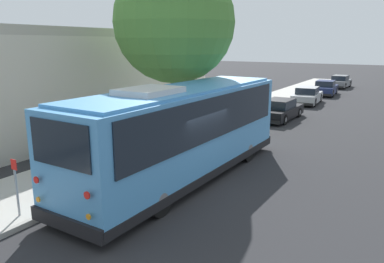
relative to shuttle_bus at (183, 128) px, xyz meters
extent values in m
plane|color=#28282B|center=(-0.52, -0.40, -1.80)|extent=(160.00, 160.00, 0.00)
cube|color=#B2AFA8|center=(-0.52, 3.35, -1.73)|extent=(80.00, 3.41, 0.15)
cube|color=#9D9A94|center=(-0.52, 1.57, -1.73)|extent=(80.00, 0.14, 0.15)
cube|color=#4C93D1|center=(0.01, 0.00, -0.11)|extent=(10.20, 2.63, 2.85)
cube|color=black|center=(0.01, 0.00, -1.40)|extent=(10.25, 2.68, 0.28)
cube|color=black|center=(0.01, 0.00, 0.51)|extent=(9.37, 2.70, 1.36)
cube|color=black|center=(5.11, -0.09, 0.51)|extent=(0.07, 2.15, 1.43)
cube|color=black|center=(-5.10, 0.09, 0.61)|extent=(0.06, 1.97, 1.09)
cube|color=black|center=(5.11, -0.09, 1.17)|extent=(0.07, 1.77, 0.22)
cube|color=#4C93D1|center=(0.01, 0.00, 1.35)|extent=(9.57, 2.39, 0.10)
cube|color=silver|center=(-1.81, 0.03, 1.47)|extent=(1.89, 1.42, 0.20)
cube|color=black|center=(5.13, -0.09, -1.36)|extent=(0.14, 2.48, 0.36)
cube|color=black|center=(-5.12, 0.09, -1.36)|extent=(0.14, 2.48, 0.36)
cylinder|color=red|center=(-5.16, 0.98, -0.40)|extent=(0.03, 0.18, 0.18)
cylinder|color=orange|center=(-5.16, 0.98, -0.91)|extent=(0.03, 0.14, 0.14)
cylinder|color=red|center=(-5.19, -0.79, -0.40)|extent=(0.03, 0.18, 0.18)
cylinder|color=orange|center=(-5.19, -0.79, -0.91)|extent=(0.03, 0.14, 0.14)
cube|color=white|center=(5.20, 0.73, -1.19)|extent=(0.05, 0.32, 0.18)
cube|color=white|center=(5.17, -0.91, -1.19)|extent=(0.05, 0.32, 0.18)
cube|color=black|center=(4.80, 1.30, 0.78)|extent=(0.06, 0.10, 0.24)
cylinder|color=black|center=(3.03, 1.02, -1.32)|extent=(0.96, 0.32, 0.96)
cylinder|color=slate|center=(3.03, 1.02, -1.32)|extent=(0.44, 0.33, 0.43)
cylinder|color=black|center=(2.99, -1.13, -1.32)|extent=(0.96, 0.32, 0.96)
cylinder|color=slate|center=(2.99, -1.13, -1.32)|extent=(0.44, 0.33, 0.43)
cylinder|color=black|center=(-2.82, 1.12, -1.32)|extent=(0.96, 0.32, 0.96)
cylinder|color=slate|center=(-2.82, 1.12, -1.32)|extent=(0.44, 0.33, 0.43)
cylinder|color=black|center=(-2.86, -1.02, -1.32)|extent=(0.96, 0.32, 0.96)
cylinder|color=slate|center=(-2.86, -1.02, -1.32)|extent=(0.44, 0.33, 0.43)
cube|color=black|center=(11.88, 0.46, -1.34)|extent=(4.44, 1.80, 0.62)
cube|color=black|center=(11.77, 0.46, -0.79)|extent=(2.12, 1.51, 0.48)
cube|color=black|center=(11.77, 0.46, -0.55)|extent=(2.03, 1.47, 0.05)
cube|color=black|center=(14.11, 0.41, -1.55)|extent=(0.12, 1.65, 0.20)
cube|color=black|center=(9.66, 0.51, -1.55)|extent=(0.12, 1.65, 0.20)
cylinder|color=black|center=(13.29, 1.20, -1.49)|extent=(0.62, 0.21, 0.62)
cylinder|color=slate|center=(13.29, 1.20, -1.49)|extent=(0.28, 0.23, 0.28)
cylinder|color=black|center=(13.26, -0.34, -1.49)|extent=(0.62, 0.21, 0.62)
cylinder|color=slate|center=(13.26, -0.34, -1.49)|extent=(0.28, 0.23, 0.28)
cylinder|color=black|center=(10.51, 1.27, -1.49)|extent=(0.62, 0.21, 0.62)
cylinder|color=slate|center=(10.51, 1.27, -1.49)|extent=(0.28, 0.23, 0.28)
cylinder|color=black|center=(10.48, -0.28, -1.49)|extent=(0.62, 0.21, 0.62)
cylinder|color=slate|center=(10.48, -0.28, -1.49)|extent=(0.28, 0.23, 0.28)
cube|color=#A8AAAF|center=(19.01, 0.62, -1.31)|extent=(4.22, 2.00, 0.65)
cube|color=black|center=(18.90, 0.61, -0.74)|extent=(2.05, 1.62, 0.48)
cube|color=#A8AAAF|center=(18.90, 0.61, -0.50)|extent=(1.97, 1.58, 0.05)
cube|color=black|center=(21.08, 0.76, -1.53)|extent=(0.19, 1.67, 0.20)
cube|color=black|center=(16.93, 0.48, -1.53)|extent=(0.19, 1.67, 0.20)
cylinder|color=black|center=(20.25, 1.49, -1.47)|extent=(0.68, 0.24, 0.67)
cylinder|color=slate|center=(20.25, 1.49, -1.47)|extent=(0.31, 0.24, 0.30)
cylinder|color=black|center=(20.36, -0.08, -1.47)|extent=(0.68, 0.24, 0.67)
cylinder|color=slate|center=(20.36, -0.08, -1.47)|extent=(0.31, 0.24, 0.30)
cylinder|color=black|center=(17.66, 1.32, -1.47)|extent=(0.68, 0.24, 0.67)
cylinder|color=slate|center=(17.66, 1.32, -1.47)|extent=(0.31, 0.24, 0.30)
cylinder|color=black|center=(17.76, -0.25, -1.47)|extent=(0.68, 0.24, 0.67)
cylinder|color=slate|center=(17.76, -0.25, -1.47)|extent=(0.31, 0.24, 0.30)
cube|color=#19234C|center=(24.96, 0.53, -1.31)|extent=(4.14, 2.01, 0.66)
cube|color=black|center=(24.85, 0.52, -0.74)|extent=(2.00, 1.63, 0.48)
cube|color=#19234C|center=(24.85, 0.52, -0.50)|extent=(1.93, 1.59, 0.05)
cube|color=black|center=(26.99, 0.66, -1.53)|extent=(0.19, 1.70, 0.20)
cube|color=black|center=(22.93, 0.40, -1.53)|extent=(0.19, 1.70, 0.20)
cylinder|color=black|center=(26.17, 1.41, -1.46)|extent=(0.69, 0.24, 0.67)
cylinder|color=slate|center=(26.17, 1.41, -1.46)|extent=(0.32, 0.24, 0.30)
cylinder|color=black|center=(26.28, -0.18, -1.46)|extent=(0.69, 0.24, 0.67)
cylinder|color=slate|center=(26.28, -0.18, -1.46)|extent=(0.32, 0.24, 0.30)
cylinder|color=black|center=(23.63, 1.25, -1.46)|extent=(0.69, 0.24, 0.67)
cylinder|color=slate|center=(23.63, 1.25, -1.46)|extent=(0.32, 0.24, 0.30)
cylinder|color=black|center=(23.74, -0.35, -1.46)|extent=(0.69, 0.24, 0.67)
cylinder|color=slate|center=(23.74, -0.35, -1.46)|extent=(0.32, 0.24, 0.30)
cube|color=slate|center=(31.82, 0.46, -1.32)|extent=(4.12, 1.77, 0.64)
cube|color=black|center=(31.71, 0.46, -0.76)|extent=(1.97, 1.48, 0.48)
cube|color=slate|center=(31.71, 0.46, -0.52)|extent=(1.89, 1.44, 0.05)
cube|color=black|center=(33.87, 0.39, -1.54)|extent=(0.13, 1.59, 0.20)
cube|color=black|center=(29.76, 0.52, -1.54)|extent=(0.13, 1.59, 0.20)
cylinder|color=black|center=(33.12, 1.16, -1.48)|extent=(0.65, 0.22, 0.65)
cylinder|color=slate|center=(33.12, 1.16, -1.48)|extent=(0.30, 0.23, 0.29)
cylinder|color=black|center=(33.08, -0.33, -1.48)|extent=(0.65, 0.22, 0.65)
cylinder|color=slate|center=(33.08, -0.33, -1.48)|extent=(0.30, 0.23, 0.29)
cylinder|color=black|center=(30.56, 1.25, -1.48)|extent=(0.65, 0.22, 0.65)
cylinder|color=slate|center=(30.56, 1.25, -1.48)|extent=(0.30, 0.23, 0.29)
cylinder|color=black|center=(30.51, -0.25, -1.48)|extent=(0.65, 0.22, 0.65)
cylinder|color=slate|center=(30.51, -0.25, -1.48)|extent=(0.30, 0.23, 0.29)
cylinder|color=brown|center=(3.36, 2.58, 0.12)|extent=(0.40, 0.40, 3.54)
sphere|color=#4C8438|center=(3.36, 2.58, 3.72)|extent=(5.23, 5.23, 5.23)
cylinder|color=gray|center=(-5.03, 2.02, -1.01)|extent=(0.06, 0.06, 1.29)
cube|color=red|center=(-5.03, 2.02, -0.22)|extent=(0.02, 0.22, 0.28)
cylinder|color=gray|center=(-3.33, 2.02, -1.12)|extent=(0.06, 0.06, 1.07)
cube|color=beige|center=(0.51, 11.06, 0.68)|extent=(25.72, 8.91, 4.96)
cube|color=#B1A99C|center=(0.51, 6.76, 3.35)|extent=(25.72, 0.30, 0.40)
camera|label=1|loc=(-10.54, -6.73, 2.86)|focal=35.00mm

